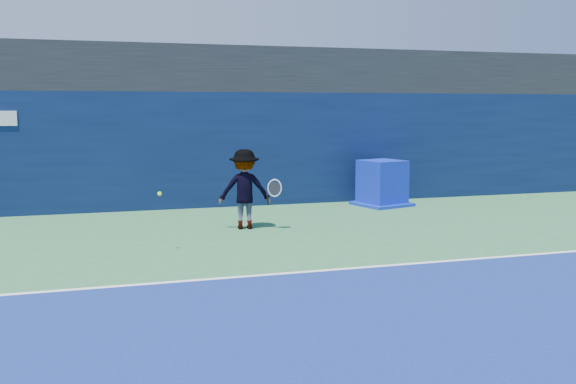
{
  "coord_description": "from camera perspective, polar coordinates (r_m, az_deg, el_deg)",
  "views": [
    {
      "loc": [
        -2.94,
        -6.45,
        2.61
      ],
      "look_at": [
        0.52,
        5.2,
        1.0
      ],
      "focal_mm": 40.0,
      "sensor_mm": 36.0,
      "label": 1
    }
  ],
  "objects": [
    {
      "name": "ground",
      "position": [
        7.56,
        7.66,
        -12.73
      ],
      "size": [
        80.0,
        80.0,
        0.0
      ],
      "primitive_type": "plane",
      "color": "#306C3F",
      "rests_on": "ground"
    },
    {
      "name": "baseline",
      "position": [
        10.24,
        0.72,
        -7.18
      ],
      "size": [
        24.0,
        0.1,
        0.01
      ],
      "primitive_type": "cube",
      "color": "white",
      "rests_on": "ground"
    },
    {
      "name": "stadium_band",
      "position": [
        18.22,
        -7.35,
        10.6
      ],
      "size": [
        36.0,
        3.0,
        1.2
      ],
      "primitive_type": "cube",
      "color": "black",
      "rests_on": "back_wall_assembly"
    },
    {
      "name": "back_wall_assembly",
      "position": [
        17.24,
        -6.71,
        3.8
      ],
      "size": [
        36.0,
        1.03,
        3.0
      ],
      "color": "#0B183D",
      "rests_on": "ground"
    },
    {
      "name": "equipment_cart",
      "position": [
        17.29,
        8.36,
        0.63
      ],
      "size": [
        1.57,
        1.57,
        1.21
      ],
      "color": "#0D1EB7",
      "rests_on": "ground"
    },
    {
      "name": "tennis_player",
      "position": [
        13.83,
        -3.88,
        0.25
      ],
      "size": [
        1.35,
        0.84,
        1.72
      ],
      "color": "silver",
      "rests_on": "ground"
    },
    {
      "name": "tennis_ball",
      "position": [
        11.78,
        -11.35,
        -0.15
      ],
      "size": [
        0.08,
        0.08,
        0.08
      ],
      "color": "yellow",
      "rests_on": "ground"
    }
  ]
}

